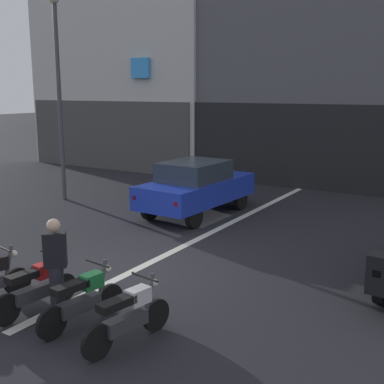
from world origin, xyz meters
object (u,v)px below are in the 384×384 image
Objects in this scene: car_blue_crossing_near at (196,186)px; motorcycle_red_row_left_mid at (36,287)px; person_by_motorcycles at (56,267)px; motorcycle_white_row_right_mid at (129,315)px; motorcycle_green_row_centre at (82,299)px; street_lamp at (58,77)px.

car_blue_crossing_near reaches higher than motorcycle_red_row_left_mid.
car_blue_crossing_near is at bearing 102.33° from person_by_motorcycles.
person_by_motorcycles reaches higher than motorcycle_white_row_right_mid.
motorcycle_red_row_left_mid is 2.00m from motorcycle_white_row_right_mid.
car_blue_crossing_near is 7.42m from motorcycle_green_row_centre.
street_lamp is 4.05× the size of person_by_motorcycles.
motorcycle_white_row_right_mid is (3.15, -7.17, -0.43)m from car_blue_crossing_near.
motorcycle_red_row_left_mid is at bearing -164.83° from person_by_motorcycles.
motorcycle_red_row_left_mid is 1.01× the size of motorcycle_white_row_right_mid.
street_lamp is 9.75m from motorcycle_red_row_left_mid.
car_blue_crossing_near is at bearing 106.89° from motorcycle_green_row_centre.
motorcycle_green_row_centre is at bearing 175.44° from motorcycle_white_row_right_mid.
street_lamp is 4.07× the size of motorcycle_green_row_centre.
motorcycle_red_row_left_mid is at bearing -80.82° from car_blue_crossing_near.
motorcycle_green_row_centre is 1.00m from motorcycle_white_row_right_mid.
street_lamp is 10.38m from motorcycle_green_row_centre.
street_lamp reaches higher than motorcycle_green_row_centre.
street_lamp reaches higher than motorcycle_red_row_left_mid.
person_by_motorcycles reaches higher than motorcycle_green_row_centre.
motorcycle_red_row_left_mid is 1.00m from motorcycle_green_row_centre.
motorcycle_red_row_left_mid is (6.15, -6.62, -3.66)m from street_lamp.
car_blue_crossing_near is 7.84m from motorcycle_white_row_right_mid.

